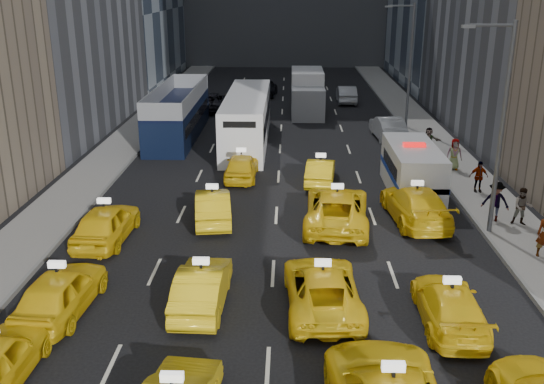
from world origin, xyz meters
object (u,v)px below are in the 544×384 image
(city_bus, at_px, (247,119))
(box_truck, at_px, (307,93))
(double_decker, at_px, (178,112))
(nypd_van, at_px, (412,170))

(city_bus, bearing_deg, box_truck, 72.94)
(double_decker, relative_size, city_bus, 0.94)
(double_decker, height_order, box_truck, double_decker)
(nypd_van, bearing_deg, box_truck, 100.98)
(nypd_van, distance_m, city_bus, 13.54)
(double_decker, xyz_separation_m, city_bus, (4.96, -1.68, -0.08))
(nypd_van, xyz_separation_m, city_bus, (-9.20, 9.92, 0.46))
(city_bus, height_order, box_truck, box_truck)
(city_bus, distance_m, box_truck, 10.90)
(double_decker, bearing_deg, city_bus, -10.84)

